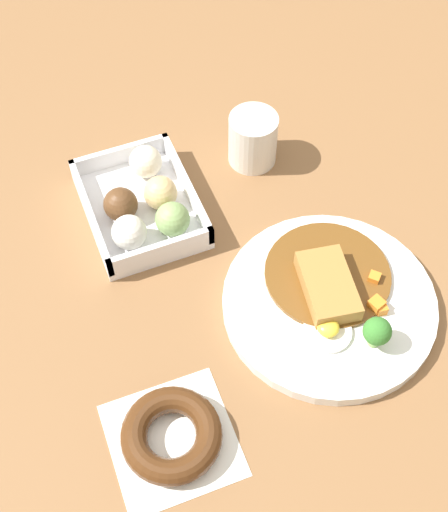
% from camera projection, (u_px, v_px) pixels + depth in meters
% --- Properties ---
extents(ground_plane, '(1.60, 1.60, 0.00)m').
position_uv_depth(ground_plane, '(257.00, 273.00, 0.93)').
color(ground_plane, brown).
extents(curry_plate, '(0.28, 0.28, 0.07)m').
position_uv_depth(curry_plate, '(330.00, 300.00, 0.89)').
color(curry_plate, white).
rests_on(curry_plate, ground_plane).
extents(donut_box, '(0.19, 0.15, 0.06)m').
position_uv_depth(donut_box, '(143.00, 204.00, 0.97)').
color(donut_box, white).
rests_on(donut_box, ground_plane).
extents(chocolate_ring_donut, '(0.14, 0.14, 0.03)m').
position_uv_depth(chocolate_ring_donut, '(171.00, 435.00, 0.79)').
color(chocolate_ring_donut, white).
rests_on(chocolate_ring_donut, ground_plane).
extents(coffee_mug, '(0.07, 0.07, 0.08)m').
position_uv_depth(coffee_mug, '(253.00, 139.00, 1.02)').
color(coffee_mug, silver).
rests_on(coffee_mug, ground_plane).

